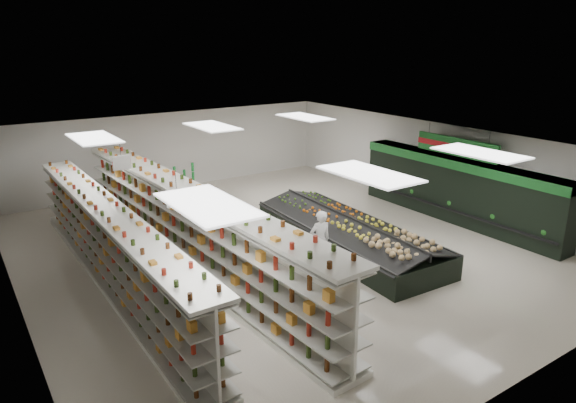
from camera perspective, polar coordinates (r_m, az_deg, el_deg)
floor at (r=15.75m, az=-1.51°, el=-5.06°), size 16.00×16.00×0.00m
ceiling at (r=14.81m, az=-1.61°, el=6.45°), size 14.00×16.00×0.02m
wall_back at (r=22.16m, az=-12.83°, el=5.54°), size 14.00×0.02×3.20m
wall_front at (r=9.95m, az=24.64°, el=-10.80°), size 14.00×0.02×3.20m
wall_left at (r=13.07m, az=-28.46°, el=-4.60°), size 0.02×16.00×3.20m
wall_right at (r=19.73m, az=15.87°, el=3.84°), size 0.02×16.00×3.20m
produce_wall_case at (r=18.56m, az=18.34°, el=1.62°), size 0.93×8.00×2.20m
aisle_sign_near at (r=11.50m, az=-12.24°, el=0.45°), size 0.52×0.06×0.75m
aisle_sign_far at (r=15.18m, az=-18.01°, el=4.13°), size 0.52×0.06×0.75m
hortifruti_banner at (r=18.02m, az=18.20°, el=5.80°), size 0.12×3.20×0.95m
gondola_left at (r=13.89m, az=-19.04°, el=-5.04°), size 0.99×11.91×2.06m
gondola_center at (r=14.36m, az=-11.04°, el=-3.16°), size 1.61×13.24×2.29m
produce_island at (r=15.67m, az=6.58°, el=-3.47°), size 2.78×6.90×1.02m
soda_endcap at (r=19.95m, az=-11.86°, el=1.64°), size 1.29×1.02×1.46m
shopper_main at (r=13.97m, az=3.57°, el=-4.34°), size 0.67×0.49×1.70m
shopper_background at (r=17.27m, az=-20.44°, el=-1.01°), size 0.72×0.96×1.76m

